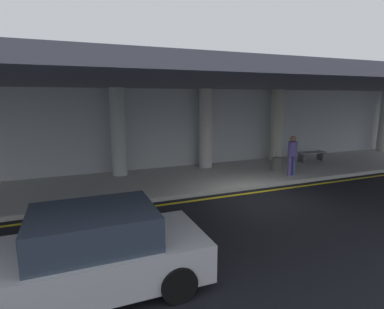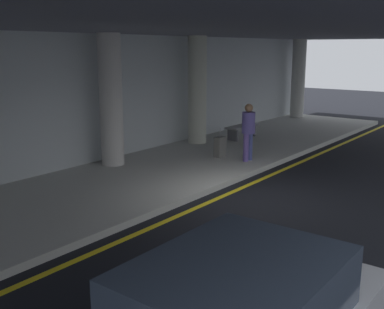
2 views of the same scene
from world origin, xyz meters
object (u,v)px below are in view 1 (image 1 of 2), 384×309
Objects in this scene: traveler_with_luggage at (292,153)px; bench_metal at (311,154)px; suitcase_upright_primary at (276,164)px; support_column_far_left at (119,132)px; car_silver at (91,253)px; support_column_center at (277,126)px; support_column_left_mid at (206,129)px.

traveler_with_luggage is 1.05× the size of bench_metal.
suitcase_upright_primary is (-0.09, 0.93, -0.65)m from traveler_with_luggage.
car_silver is at bearing -102.41° from support_column_far_left.
support_column_far_left is 9.79m from bench_metal.
car_silver reaches higher than bench_metal.
support_column_center reaches higher than traveler_with_luggage.
support_column_center is 2.28× the size of bench_metal.
support_column_center is 2.36m from bench_metal.
support_column_far_left is at bearing 175.09° from bench_metal.
support_column_left_mid is 4.06× the size of suitcase_upright_primary.
support_column_left_mid reaches higher than traveler_with_luggage.
support_column_far_left reaches higher than traveler_with_luggage.
support_column_far_left is at bearing 180.00° from support_column_left_mid.
car_silver is at bearing -130.31° from suitcase_upright_primary.
traveler_with_luggage is at bearing -145.74° from bench_metal.
support_column_center is at bearing 0.00° from support_column_far_left.
car_silver is 4.56× the size of suitcase_upright_primary.
car_silver is at bearing -126.58° from support_column_left_mid.
suitcase_upright_primary is (8.32, 5.77, -0.25)m from car_silver.
bench_metal is (11.33, 6.83, -0.21)m from car_silver.
support_column_left_mid is 9.62m from car_silver.
car_silver reaches higher than suitcase_upright_primary.
support_column_far_left is 4.06× the size of suitcase_upright_primary.
traveler_with_luggage is (-1.28, -2.82, -0.86)m from support_column_center.
traveler_with_luggage reaches higher than car_silver.
bench_metal is (5.65, -0.83, -1.47)m from support_column_left_mid.
suitcase_upright_primary is (2.63, -1.89, -1.51)m from support_column_left_mid.
suitcase_upright_primary is 3.20m from bench_metal.
traveler_with_luggage is at bearing 31.89° from car_silver.
support_column_left_mid and support_column_center have the same top height.
support_column_left_mid is 2.17× the size of traveler_with_luggage.
support_column_left_mid is at bearing 180.00° from support_column_center.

